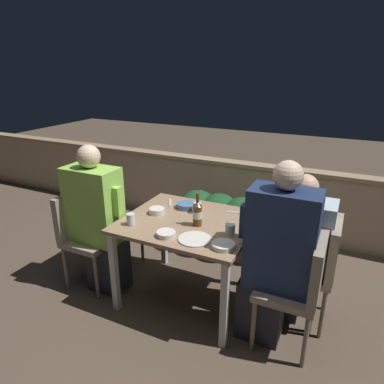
% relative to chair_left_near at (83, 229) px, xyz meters
% --- Properties ---
extents(ground_plane, '(16.00, 16.00, 0.00)m').
position_rel_chair_left_near_xyz_m(ground_plane, '(0.96, 0.18, -0.53)').
color(ground_plane, brown).
extents(parapet_wall, '(9.00, 0.18, 0.83)m').
position_rel_chair_left_near_xyz_m(parapet_wall, '(0.96, 1.71, -0.11)').
color(parapet_wall, tan).
rests_on(parapet_wall, ground_plane).
extents(dining_table, '(1.03, 0.89, 0.73)m').
position_rel_chair_left_near_xyz_m(dining_table, '(0.96, 0.18, 0.11)').
color(dining_table, '#937556').
rests_on(dining_table, ground_plane).
extents(planter_hedge, '(0.90, 0.47, 0.65)m').
position_rel_chair_left_near_xyz_m(planter_hedge, '(0.89, 1.04, -0.17)').
color(planter_hedge, brown).
rests_on(planter_hedge, ground_plane).
extents(chair_left_near, '(0.41, 0.41, 0.86)m').
position_rel_chair_left_near_xyz_m(chair_left_near, '(0.00, 0.00, 0.00)').
color(chair_left_near, gray).
rests_on(chair_left_near, ground_plane).
extents(person_green_blouse, '(0.51, 0.26, 1.31)m').
position_rel_chair_left_near_xyz_m(person_green_blouse, '(0.19, 0.00, 0.12)').
color(person_green_blouse, '#282833').
rests_on(person_green_blouse, ground_plane).
extents(chair_left_far, '(0.41, 0.41, 0.86)m').
position_rel_chair_left_near_xyz_m(chair_left_far, '(0.00, 0.34, 0.00)').
color(chair_left_far, gray).
rests_on(chair_left_far, ground_plane).
extents(chair_right_near, '(0.41, 0.41, 0.86)m').
position_rel_chair_left_near_xyz_m(chair_right_near, '(1.88, 0.02, 0.00)').
color(chair_right_near, gray).
rests_on(chair_right_near, ground_plane).
extents(person_navy_jumper, '(0.51, 0.26, 1.36)m').
position_rel_chair_left_near_xyz_m(person_navy_jumper, '(1.69, 0.02, 0.15)').
color(person_navy_jumper, '#282833').
rests_on(person_navy_jumper, ground_plane).
extents(chair_right_far, '(0.41, 0.41, 0.86)m').
position_rel_chair_left_near_xyz_m(chair_right_far, '(1.96, 0.34, 0.00)').
color(chair_right_far, gray).
rests_on(chair_right_far, ground_plane).
extents(person_blue_shirt, '(0.52, 0.26, 1.19)m').
position_rel_chair_left_near_xyz_m(person_blue_shirt, '(1.76, 0.34, 0.06)').
color(person_blue_shirt, '#282833').
rests_on(person_blue_shirt, ground_plane).
extents(beer_bottle, '(0.07, 0.07, 0.26)m').
position_rel_chair_left_near_xyz_m(beer_bottle, '(1.06, 0.13, 0.31)').
color(beer_bottle, brown).
rests_on(beer_bottle, dining_table).
extents(plate_0, '(0.24, 0.24, 0.01)m').
position_rel_chair_left_near_xyz_m(plate_0, '(1.14, -0.09, 0.21)').
color(plate_0, silver).
rests_on(plate_0, dining_table).
extents(bowl_0, '(0.14, 0.14, 0.04)m').
position_rel_chair_left_near_xyz_m(bowl_0, '(0.93, -0.13, 0.23)').
color(bowl_0, silver).
rests_on(bowl_0, dining_table).
extents(bowl_1, '(0.16, 0.16, 0.05)m').
position_rel_chair_left_near_xyz_m(bowl_1, '(0.83, 0.40, 0.23)').
color(bowl_1, '#4C709E').
rests_on(bowl_1, dining_table).
extents(bowl_2, '(0.16, 0.16, 0.03)m').
position_rel_chair_left_near_xyz_m(bowl_2, '(1.36, -0.11, 0.22)').
color(bowl_2, silver).
rests_on(bowl_2, dining_table).
extents(bowl_3, '(0.13, 0.13, 0.05)m').
position_rel_chair_left_near_xyz_m(bowl_3, '(0.66, 0.19, 0.23)').
color(bowl_3, silver).
rests_on(bowl_3, dining_table).
extents(glass_cup_0, '(0.06, 0.06, 0.09)m').
position_rel_chair_left_near_xyz_m(glass_cup_0, '(0.96, 0.35, 0.25)').
color(glass_cup_0, silver).
rests_on(glass_cup_0, dining_table).
extents(glass_cup_1, '(0.07, 0.07, 0.09)m').
position_rel_chair_left_near_xyz_m(glass_cup_1, '(1.34, 0.09, 0.25)').
color(glass_cup_1, silver).
rests_on(glass_cup_1, dining_table).
extents(glass_cup_2, '(0.06, 0.06, 0.09)m').
position_rel_chair_left_near_xyz_m(glass_cup_2, '(0.59, -0.08, 0.25)').
color(glass_cup_2, silver).
rests_on(glass_cup_2, dining_table).
extents(fork_0, '(0.17, 0.07, 0.01)m').
position_rel_chair_left_near_xyz_m(fork_0, '(1.26, 0.48, 0.21)').
color(fork_0, silver).
rests_on(fork_0, dining_table).
extents(fork_1, '(0.10, 0.16, 0.01)m').
position_rel_chair_left_near_xyz_m(fork_1, '(0.65, 0.44, 0.21)').
color(fork_1, silver).
rests_on(fork_1, dining_table).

